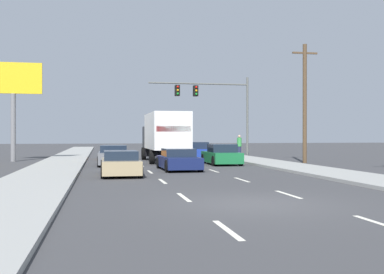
% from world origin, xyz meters
% --- Properties ---
extents(ground_plane, '(140.00, 140.00, 0.00)m').
position_xyz_m(ground_plane, '(0.00, 25.00, 0.00)').
color(ground_plane, '#3D3D3F').
extents(sidewalk_right, '(3.01, 80.00, 0.14)m').
position_xyz_m(sidewalk_right, '(6.76, 20.00, 0.07)').
color(sidewalk_right, '#9E9E99').
rests_on(sidewalk_right, ground_plane).
extents(sidewalk_left, '(3.01, 80.00, 0.14)m').
position_xyz_m(sidewalk_left, '(-6.76, 20.00, 0.07)').
color(sidewalk_left, '#9E9E99').
rests_on(sidewalk_left, ground_plane).
extents(lane_markings, '(3.54, 62.00, 0.01)m').
position_xyz_m(lane_markings, '(0.00, 21.73, 0.00)').
color(lane_markings, silver).
rests_on(lane_markings, ground_plane).
extents(car_orange, '(1.90, 4.42, 1.12)m').
position_xyz_m(car_orange, '(-3.23, 24.94, 0.53)').
color(car_orange, orange).
rests_on(car_orange, ground_plane).
extents(car_gray, '(1.97, 4.12, 1.27)m').
position_xyz_m(car_gray, '(-3.44, 17.30, 0.59)').
color(car_gray, slate).
rests_on(car_gray, ground_plane).
extents(car_tan, '(1.84, 4.42, 1.18)m').
position_xyz_m(car_tan, '(-3.29, 9.99, 0.55)').
color(car_tan, tan).
rests_on(car_tan, ground_plane).
extents(box_truck, '(2.65, 8.55, 3.41)m').
position_xyz_m(box_truck, '(0.23, 20.46, 1.97)').
color(box_truck, white).
rests_on(box_truck, ground_plane).
extents(car_navy, '(2.04, 4.17, 1.17)m').
position_xyz_m(car_navy, '(-0.03, 12.72, 0.54)').
color(car_navy, '#141E4C').
rests_on(car_navy, ground_plane).
extents(car_blue, '(1.83, 4.47, 1.35)m').
position_xyz_m(car_blue, '(3.48, 24.95, 0.61)').
color(car_blue, '#1E389E').
rests_on(car_blue, ground_plane).
extents(car_green, '(1.92, 4.09, 1.33)m').
position_xyz_m(car_green, '(3.49, 16.89, 0.59)').
color(car_green, '#196B38').
rests_on(car_green, ground_plane).
extents(traffic_signal_mast, '(9.10, 0.69, 7.15)m').
position_xyz_m(traffic_signal_mast, '(5.17, 28.10, 5.27)').
color(traffic_signal_mast, '#595B56').
rests_on(traffic_signal_mast, ground_plane).
extents(utility_pole_mid, '(1.80, 0.28, 8.12)m').
position_xyz_m(utility_pole_mid, '(9.48, 17.36, 4.19)').
color(utility_pole_mid, brown).
rests_on(utility_pole_mid, ground_plane).
extents(roadside_billboard, '(4.01, 0.36, 7.16)m').
position_xyz_m(roadside_billboard, '(-10.41, 23.13, 5.11)').
color(roadside_billboard, slate).
rests_on(roadside_billboard, ground_plane).
extents(pedestrian_near_corner, '(0.38, 0.38, 1.78)m').
position_xyz_m(pedestrian_near_corner, '(7.07, 24.74, 1.03)').
color(pedestrian_near_corner, '#1E233F').
rests_on(pedestrian_near_corner, sidewalk_right).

